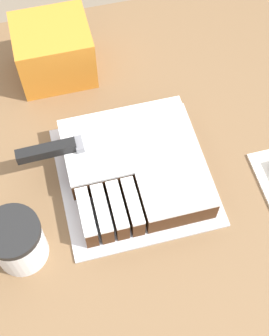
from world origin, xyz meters
name	(u,v)px	position (x,y,z in m)	size (l,w,h in m)	color
ground_plane	(126,311)	(0.00, 0.00, 0.00)	(8.00, 8.00, 0.00)	#7F705B
countertop	(124,272)	(0.00, 0.00, 0.47)	(1.40, 1.10, 0.94)	brown
cake_board	(134,176)	(0.04, 0.04, 0.94)	(0.30, 0.30, 0.01)	silver
cake	(136,166)	(0.05, 0.05, 0.97)	(0.26, 0.26, 0.06)	#472814
knife	(64,147)	(-0.08, 0.10, 1.01)	(0.29, 0.03, 0.02)	silver
coffee_cup	(17,242)	(-0.20, -0.06, 0.99)	(0.10, 0.10, 0.11)	white
storage_box	(54,51)	(-0.06, 0.36, 1.00)	(0.16, 0.15, 0.13)	orange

